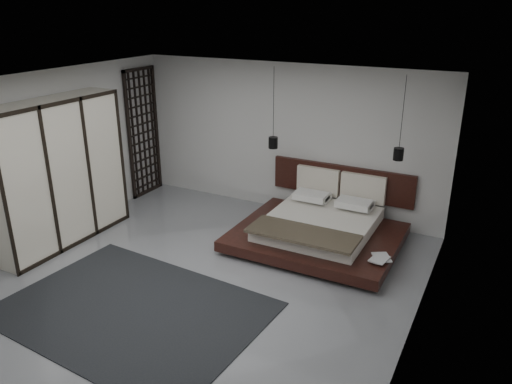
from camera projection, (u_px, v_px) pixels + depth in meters
The scene contains 14 objects.
floor at pixel (201, 277), 7.35m from camera, with size 6.00×6.00×0.00m, color gray.
ceiling at pixel (192, 86), 6.35m from camera, with size 6.00×6.00×0.00m, color white.
wall_back at pixel (286, 139), 9.34m from camera, with size 6.00×6.00×0.00m, color silver.
wall_front at pixel (5, 295), 4.36m from camera, with size 6.00×6.00×0.00m, color silver.
wall_left at pixel (43, 159), 8.14m from camera, with size 6.00×6.00×0.00m, color silver.
wall_right at pixel (421, 232), 5.56m from camera, with size 6.00×6.00×0.00m, color silver.
lattice_screen at pixel (143, 133), 10.19m from camera, with size 0.05×0.90×2.60m, color black.
bed at pixel (320, 227), 8.35m from camera, with size 2.63×2.33×1.05m.
book_lower at pixel (374, 258), 7.36m from camera, with size 0.24×0.32×0.03m, color #99724C.
book_upper at pixel (372, 257), 7.34m from camera, with size 0.23×0.31×0.02m, color #99724C.
pendant_left at pixel (273, 142), 8.71m from camera, with size 0.16×0.16×1.40m.
pendant_right at pixel (399, 154), 7.75m from camera, with size 0.16×0.16×1.31m.
wardrobe at pixel (58, 173), 8.08m from camera, with size 0.58×2.45×2.40m.
rug at pixel (133, 310), 6.56m from camera, with size 3.37×2.41×0.01m, color black.
Camera 1 is at (3.68, -5.32, 3.80)m, focal length 35.00 mm.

